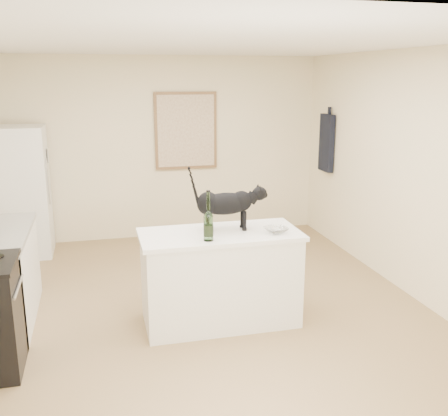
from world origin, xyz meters
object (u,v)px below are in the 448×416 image
Objects in this scene: glass_bowl at (276,230)px; wine_bottle at (208,219)px; fridge at (22,192)px; black_cat at (225,206)px.

wine_bottle is at bearing -173.62° from glass_bowl.
fridge is 8.02× the size of glass_bowl.
black_cat is (2.12, -2.49, 0.28)m from fridge.
fridge is 3.71m from glass_bowl.
fridge is at bearing 132.43° from black_cat.
wine_bottle is at bearing -126.82° from black_cat.
wine_bottle is 0.68m from glass_bowl.
wine_bottle reaches higher than glass_bowl.
fridge is 2.58× the size of black_cat.
black_cat is 0.52m from glass_bowl.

